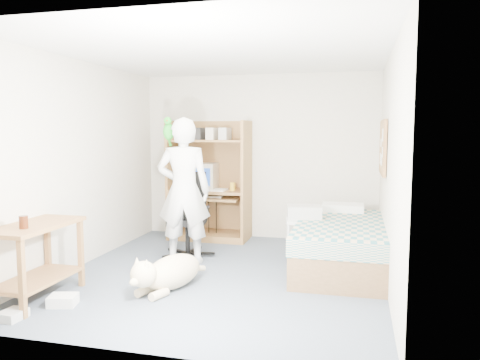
{
  "coord_description": "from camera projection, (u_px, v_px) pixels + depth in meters",
  "views": [
    {
      "loc": [
        1.47,
        -5.04,
        1.65
      ],
      "look_at": [
        0.09,
        0.47,
        1.05
      ],
      "focal_mm": 35.0,
      "sensor_mm": 36.0,
      "label": 1
    }
  ],
  "objects": [
    {
      "name": "printer_cart",
      "position": [
        304.0,
        234.0,
        5.91
      ],
      "size": [
        0.5,
        0.43,
        0.53
      ],
      "rotation": [
        0.0,
        0.0,
        0.17
      ],
      "color": "silver",
      "rests_on": "floor"
    },
    {
      "name": "keyboard",
      "position": [
        207.0,
        196.0,
        7.01
      ],
      "size": [
        0.46,
        0.19,
        0.03
      ],
      "primitive_type": "cube",
      "rotation": [
        0.0,
        0.0,
        0.07
      ],
      "color": "beige",
      "rests_on": "computer_hutch"
    },
    {
      "name": "side_desk",
      "position": [
        36.0,
        250.0,
        4.56
      ],
      "size": [
        0.5,
        1.0,
        0.75
      ],
      "color": "brown",
      "rests_on": "floor"
    },
    {
      "name": "dog",
      "position": [
        169.0,
        272.0,
        4.86
      ],
      "size": [
        0.6,
        1.1,
        0.43
      ],
      "rotation": [
        0.0,
        0.0,
        -0.33
      ],
      "color": "beige",
      "rests_on": "floor"
    },
    {
      "name": "ceiling",
      "position": [
        222.0,
        53.0,
        5.13
      ],
      "size": [
        3.6,
        4.0,
        0.02
      ],
      "primitive_type": "cube",
      "color": "white",
      "rests_on": "wall_back"
    },
    {
      "name": "floor",
      "position": [
        223.0,
        274.0,
        5.39
      ],
      "size": [
        4.0,
        4.0,
        0.0
      ],
      "primitive_type": "plane",
      "color": "#454E5E",
      "rests_on": "ground"
    },
    {
      "name": "wall_back",
      "position": [
        259.0,
        157.0,
        7.19
      ],
      "size": [
        3.6,
        0.02,
        2.5
      ],
      "primitive_type": "cube",
      "color": "beige",
      "rests_on": "floor"
    },
    {
      "name": "bed",
      "position": [
        340.0,
        244.0,
        5.64
      ],
      "size": [
        1.02,
        2.02,
        0.66
      ],
      "color": "brown",
      "rests_on": "floor"
    },
    {
      "name": "corkboard",
      "position": [
        383.0,
        147.0,
        5.68
      ],
      "size": [
        0.04,
        0.94,
        0.66
      ],
      "color": "#9F7447",
      "rests_on": "wall_right"
    },
    {
      "name": "crt_monitor",
      "position": [
        203.0,
        176.0,
        7.17
      ],
      "size": [
        0.43,
        0.46,
        0.39
      ],
      "rotation": [
        0.0,
        0.0,
        0.06
      ],
      "color": "beige",
      "rests_on": "computer_hutch"
    },
    {
      "name": "pencil_cup",
      "position": [
        233.0,
        187.0,
        6.97
      ],
      "size": [
        0.08,
        0.08,
        0.12
      ],
      "primitive_type": "cylinder",
      "color": "gold",
      "rests_on": "computer_hutch"
    },
    {
      "name": "drink_glass",
      "position": [
        24.0,
        222.0,
        4.31
      ],
      "size": [
        0.08,
        0.08,
        0.12
      ],
      "primitive_type": "cylinder",
      "color": "#3B1809",
      "rests_on": "side_desk"
    },
    {
      "name": "person",
      "position": [
        184.0,
        191.0,
        5.82
      ],
      "size": [
        0.73,
        0.55,
        1.81
      ],
      "primitive_type": "imported",
      "rotation": [
        0.0,
        0.0,
        3.33
      ],
      "color": "white",
      "rests_on": "floor"
    },
    {
      "name": "office_chair",
      "position": [
        188.0,
        226.0,
        6.19
      ],
      "size": [
        0.61,
        0.61,
        1.09
      ],
      "rotation": [
        0.0,
        0.0,
        0.19
      ],
      "color": "black",
      "rests_on": "floor"
    },
    {
      "name": "parrot",
      "position": [
        168.0,
        130.0,
        5.8
      ],
      "size": [
        0.13,
        0.23,
        0.37
      ],
      "rotation": [
        0.0,
        0.0,
        0.19
      ],
      "color": "#127F1C",
      "rests_on": "person"
    },
    {
      "name": "computer_hutch",
      "position": [
        210.0,
        185.0,
        7.15
      ],
      "size": [
        1.2,
        0.63,
        1.8
      ],
      "color": "brown",
      "rests_on": "floor"
    },
    {
      "name": "floor_box_a",
      "position": [
        63.0,
        300.0,
        4.43
      ],
      "size": [
        0.29,
        0.26,
        0.1
      ],
      "primitive_type": "cube",
      "rotation": [
        0.0,
        0.0,
        0.26
      ],
      "color": "silver",
      "rests_on": "floor"
    },
    {
      "name": "wall_left",
      "position": [
        81.0,
        164.0,
        5.69
      ],
      "size": [
        0.02,
        4.0,
        2.5
      ],
      "primitive_type": "cube",
      "color": "beige",
      "rests_on": "floor"
    },
    {
      "name": "wall_right",
      "position": [
        390.0,
        170.0,
        4.82
      ],
      "size": [
        0.02,
        4.0,
        2.5
      ],
      "primitive_type": "cube",
      "color": "beige",
      "rests_on": "floor"
    },
    {
      "name": "floor_box_b",
      "position": [
        13.0,
        315.0,
        4.1
      ],
      "size": [
        0.19,
        0.23,
        0.08
      ],
      "primitive_type": "cube",
      "rotation": [
        0.0,
        0.0,
        -0.07
      ],
      "color": "beige",
      "rests_on": "floor"
    },
    {
      "name": "printer",
      "position": [
        304.0,
        213.0,
        5.88
      ],
      "size": [
        0.47,
        0.39,
        0.18
      ],
      "primitive_type": "cube",
      "rotation": [
        0.0,
        0.0,
        0.17
      ],
      "color": "#AFAEAA",
      "rests_on": "printer_cart"
    }
  ]
}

